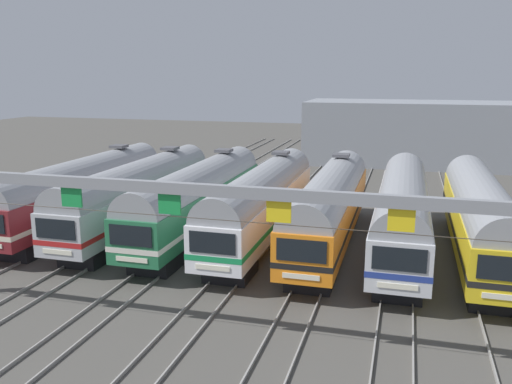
% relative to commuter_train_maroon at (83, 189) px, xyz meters
% --- Properties ---
extents(ground_plane, '(160.00, 160.00, 0.00)m').
position_rel_commuter_train_maroon_xyz_m(ground_plane, '(12.67, 0.00, -2.69)').
color(ground_plane, '#4C4944').
extents(track_bed, '(26.85, 70.00, 0.15)m').
position_rel_commuter_train_maroon_xyz_m(track_bed, '(12.67, 17.00, -2.61)').
color(track_bed, gray).
rests_on(track_bed, ground).
extents(commuter_train_maroon, '(2.88, 18.06, 5.05)m').
position_rel_commuter_train_maroon_xyz_m(commuter_train_maroon, '(0.00, 0.00, 0.00)').
color(commuter_train_maroon, maroon).
rests_on(commuter_train_maroon, ground).
extents(commuter_train_stainless, '(2.88, 18.06, 5.05)m').
position_rel_commuter_train_maroon_xyz_m(commuter_train_stainless, '(4.22, 0.00, 0.00)').
color(commuter_train_stainless, '#B2B5BA').
rests_on(commuter_train_stainless, ground).
extents(commuter_train_green, '(2.88, 18.06, 5.05)m').
position_rel_commuter_train_maroon_xyz_m(commuter_train_green, '(8.45, 0.00, 0.00)').
color(commuter_train_green, '#236B42').
rests_on(commuter_train_green, ground).
extents(commuter_train_white, '(2.88, 18.06, 5.05)m').
position_rel_commuter_train_maroon_xyz_m(commuter_train_white, '(12.67, 0.00, 0.00)').
color(commuter_train_white, white).
rests_on(commuter_train_white, ground).
extents(commuter_train_orange, '(2.88, 18.06, 5.05)m').
position_rel_commuter_train_maroon_xyz_m(commuter_train_orange, '(16.90, 0.00, 0.00)').
color(commuter_train_orange, orange).
rests_on(commuter_train_orange, ground).
extents(commuter_train_silver, '(2.88, 18.06, 4.77)m').
position_rel_commuter_train_maroon_xyz_m(commuter_train_silver, '(21.12, -0.00, -0.00)').
color(commuter_train_silver, silver).
rests_on(commuter_train_silver, ground).
extents(commuter_train_yellow, '(2.88, 18.06, 4.77)m').
position_rel_commuter_train_maroon_xyz_m(commuter_train_yellow, '(25.35, -0.00, -0.00)').
color(commuter_train_yellow, gold).
rests_on(commuter_train_yellow, ground).
extents(catenary_gantry, '(30.59, 0.44, 6.97)m').
position_rel_commuter_train_maroon_xyz_m(catenary_gantry, '(12.67, -13.50, 2.76)').
color(catenary_gantry, gray).
rests_on(catenary_gantry, ground).
extents(maintenance_building, '(24.81, 10.00, 7.18)m').
position_rel_commuter_train_maroon_xyz_m(maintenance_building, '(22.00, 33.54, 0.90)').
color(maintenance_building, gray).
rests_on(maintenance_building, ground).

